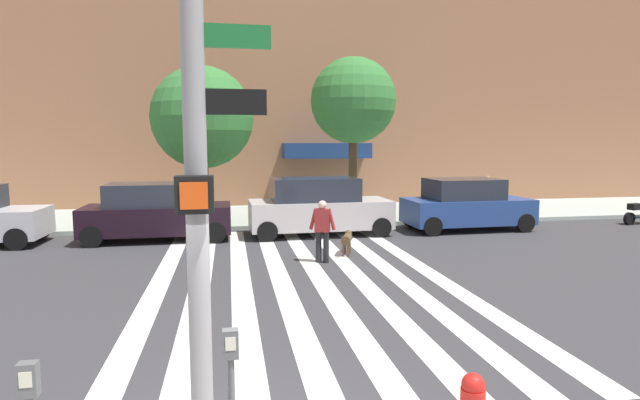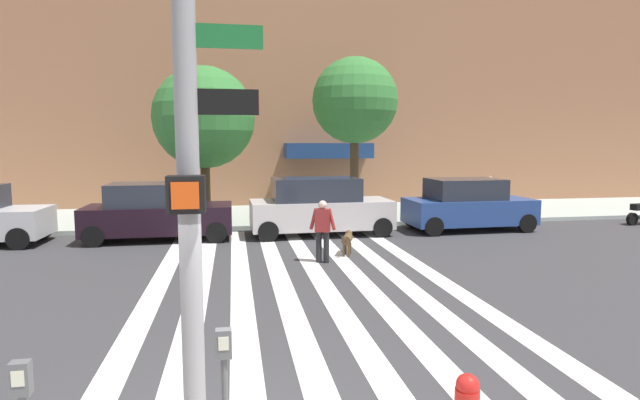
% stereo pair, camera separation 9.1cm
% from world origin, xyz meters
% --- Properties ---
extents(ground_plane, '(160.00, 160.00, 0.00)m').
position_xyz_m(ground_plane, '(0.00, 6.61, 0.00)').
color(ground_plane, '#353538').
extents(sidewalk_far, '(80.00, 6.00, 0.15)m').
position_xyz_m(sidewalk_far, '(0.00, 16.22, 0.07)').
color(sidewalk_far, '#A3B0A5').
rests_on(sidewalk_far, ground_plane).
extents(crosswalk_stripes, '(6.75, 12.62, 0.01)m').
position_xyz_m(crosswalk_stripes, '(1.48, 6.61, 0.00)').
color(crosswalk_stripes, silver).
rests_on(crosswalk_stripes, ground_plane).
extents(traffic_light_pole, '(0.74, 0.46, 5.80)m').
position_xyz_m(traffic_light_pole, '(-0.34, -0.77, 3.52)').
color(traffic_light_pole, gray).
rests_on(traffic_light_pole, sidewalk_near).
extents(parking_meter_curbside, '(0.14, 0.11, 1.36)m').
position_xyz_m(parking_meter_curbside, '(-0.11, -0.46, 1.03)').
color(parking_meter_curbside, '#515456').
rests_on(parking_meter_curbside, sidewalk_near).
extents(parked_car_behind_first, '(4.60, 1.95, 1.84)m').
position_xyz_m(parked_car_behind_first, '(-2.42, 11.89, 0.90)').
color(parked_car_behind_first, black).
rests_on(parked_car_behind_first, ground_plane).
extents(parked_car_third_in_line, '(4.79, 2.08, 1.94)m').
position_xyz_m(parked_car_third_in_line, '(2.88, 11.89, 0.95)').
color(parked_car_third_in_line, '#BCB6B3').
rests_on(parked_car_third_in_line, ground_plane).
extents(parked_car_fourth_in_line, '(4.49, 2.12, 1.85)m').
position_xyz_m(parked_car_fourth_in_line, '(8.27, 11.89, 0.90)').
color(parked_car_fourth_in_line, navy).
rests_on(parked_car_fourth_in_line, ground_plane).
extents(parked_scooter, '(1.62, 0.59, 1.11)m').
position_xyz_m(parked_scooter, '(15.50, 11.88, 0.48)').
color(parked_scooter, black).
rests_on(parked_scooter, ground_plane).
extents(street_tree_nearest, '(3.72, 3.72, 5.75)m').
position_xyz_m(street_tree_nearest, '(-1.01, 14.26, 4.02)').
color(street_tree_nearest, '#4C3823').
rests_on(street_tree_nearest, sidewalk_far).
extents(street_tree_middle, '(3.37, 3.37, 6.31)m').
position_xyz_m(street_tree_middle, '(4.78, 14.73, 4.74)').
color(street_tree_middle, '#4C3823').
rests_on(street_tree_middle, sidewalk_far).
extents(pedestrian_dog_walker, '(0.69, 0.35, 1.64)m').
position_xyz_m(pedestrian_dog_walker, '(2.28, 7.93, 0.93)').
color(pedestrian_dog_walker, black).
rests_on(pedestrian_dog_walker, ground_plane).
extents(dog_on_leash, '(0.48, 0.97, 0.65)m').
position_xyz_m(dog_on_leash, '(3.13, 8.72, 0.44)').
color(dog_on_leash, brown).
rests_on(dog_on_leash, ground_plane).
extents(pedestrian_bystander, '(0.67, 0.38, 1.64)m').
position_xyz_m(pedestrian_bystander, '(10.26, 14.07, 1.08)').
color(pedestrian_bystander, black).
rests_on(pedestrian_bystander, sidewalk_far).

